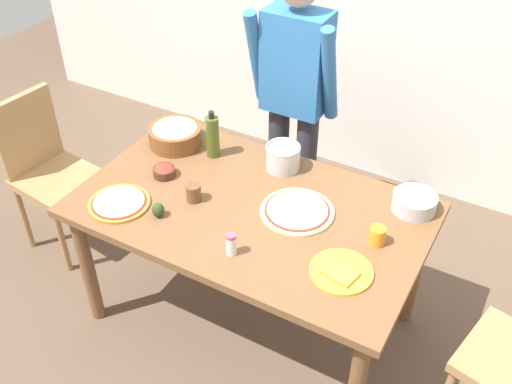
{
  "coord_description": "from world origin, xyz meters",
  "views": [
    {
      "loc": [
        1.05,
        -1.81,
        2.49
      ],
      "look_at": [
        0.0,
        0.05,
        0.81
      ],
      "focal_mm": 41.39,
      "sensor_mm": 36.0,
      "label": 1
    }
  ],
  "objects_px": {
    "avocado": "(158,210)",
    "dining_table": "(251,221)",
    "pizza_cooked_on_tray": "(119,203)",
    "olive_oil_bottle": "(212,136)",
    "cup_orange": "(377,236)",
    "small_sauce_bowl": "(164,171)",
    "mixing_bowl_steel": "(414,203)",
    "steel_pot": "(283,157)",
    "pizza_raw_on_board": "(297,211)",
    "popcorn_bowl": "(175,134)",
    "salt_shaker": "(231,244)",
    "cup_small_brown": "(194,193)",
    "plate_with_slice": "(341,272)",
    "person_cook": "(295,94)",
    "chair_wooden_left": "(47,166)"
  },
  "relations": [
    {
      "from": "cup_orange",
      "to": "cup_small_brown",
      "type": "xyz_separation_m",
      "value": [
        -0.84,
        -0.14,
        0.0
      ]
    },
    {
      "from": "pizza_raw_on_board",
      "to": "cup_orange",
      "type": "bearing_deg",
      "value": -2.54
    },
    {
      "from": "pizza_raw_on_board",
      "to": "mixing_bowl_steel",
      "type": "bearing_deg",
      "value": 31.74
    },
    {
      "from": "olive_oil_bottle",
      "to": "mixing_bowl_steel",
      "type": "bearing_deg",
      "value": 4.25
    },
    {
      "from": "pizza_raw_on_board",
      "to": "avocado",
      "type": "xyz_separation_m",
      "value": [
        -0.53,
        -0.33,
        0.03
      ]
    },
    {
      "from": "plate_with_slice",
      "to": "dining_table",
      "type": "bearing_deg",
      "value": 160.29
    },
    {
      "from": "dining_table",
      "to": "cup_orange",
      "type": "bearing_deg",
      "value": 4.72
    },
    {
      "from": "cup_small_brown",
      "to": "salt_shaker",
      "type": "height_order",
      "value": "salt_shaker"
    },
    {
      "from": "pizza_raw_on_board",
      "to": "small_sauce_bowl",
      "type": "bearing_deg",
      "value": -174.35
    },
    {
      "from": "chair_wooden_left",
      "to": "small_sauce_bowl",
      "type": "bearing_deg",
      "value": 1.49
    },
    {
      "from": "pizza_cooked_on_tray",
      "to": "salt_shaker",
      "type": "relative_size",
      "value": 2.7
    },
    {
      "from": "pizza_raw_on_board",
      "to": "mixing_bowl_steel",
      "type": "relative_size",
      "value": 1.69
    },
    {
      "from": "plate_with_slice",
      "to": "olive_oil_bottle",
      "type": "height_order",
      "value": "olive_oil_bottle"
    },
    {
      "from": "dining_table",
      "to": "mixing_bowl_steel",
      "type": "distance_m",
      "value": 0.75
    },
    {
      "from": "small_sauce_bowl",
      "to": "pizza_cooked_on_tray",
      "type": "bearing_deg",
      "value": -99.92
    },
    {
      "from": "chair_wooden_left",
      "to": "steel_pot",
      "type": "relative_size",
      "value": 5.48
    },
    {
      "from": "pizza_cooked_on_tray",
      "to": "cup_small_brown",
      "type": "xyz_separation_m",
      "value": [
        0.28,
        0.2,
        0.03
      ]
    },
    {
      "from": "dining_table",
      "to": "plate_with_slice",
      "type": "distance_m",
      "value": 0.57
    },
    {
      "from": "cup_orange",
      "to": "dining_table",
      "type": "bearing_deg",
      "value": -175.28
    },
    {
      "from": "person_cook",
      "to": "pizza_raw_on_board",
      "type": "xyz_separation_m",
      "value": [
        0.36,
        -0.69,
        -0.17
      ]
    },
    {
      "from": "pizza_raw_on_board",
      "to": "popcorn_bowl",
      "type": "height_order",
      "value": "popcorn_bowl"
    },
    {
      "from": "pizza_cooked_on_tray",
      "to": "person_cook",
      "type": "bearing_deg",
      "value": 70.03
    },
    {
      "from": "pizza_raw_on_board",
      "to": "salt_shaker",
      "type": "xyz_separation_m",
      "value": [
        -0.12,
        -0.37,
        0.04
      ]
    },
    {
      "from": "olive_oil_bottle",
      "to": "avocado",
      "type": "xyz_separation_m",
      "value": [
        0.05,
        -0.53,
        -0.08
      ]
    },
    {
      "from": "person_cook",
      "to": "dining_table",
      "type": "bearing_deg",
      "value": -78.16
    },
    {
      "from": "plate_with_slice",
      "to": "popcorn_bowl",
      "type": "relative_size",
      "value": 0.93
    },
    {
      "from": "cup_small_brown",
      "to": "steel_pot",
      "type": "bearing_deg",
      "value": 60.66
    },
    {
      "from": "cup_orange",
      "to": "salt_shaker",
      "type": "height_order",
      "value": "salt_shaker"
    },
    {
      "from": "avocado",
      "to": "cup_orange",
      "type": "bearing_deg",
      "value": 18.69
    },
    {
      "from": "pizza_cooked_on_tray",
      "to": "cup_orange",
      "type": "relative_size",
      "value": 3.37
    },
    {
      "from": "steel_pot",
      "to": "cup_orange",
      "type": "relative_size",
      "value": 2.04
    },
    {
      "from": "plate_with_slice",
      "to": "avocado",
      "type": "xyz_separation_m",
      "value": [
        -0.85,
        -0.07,
        0.03
      ]
    },
    {
      "from": "person_cook",
      "to": "pizza_raw_on_board",
      "type": "height_order",
      "value": "person_cook"
    },
    {
      "from": "mixing_bowl_steel",
      "to": "avocado",
      "type": "xyz_separation_m",
      "value": [
        -0.99,
        -0.61,
        -0.01
      ]
    },
    {
      "from": "popcorn_bowl",
      "to": "pizza_cooked_on_tray",
      "type": "bearing_deg",
      "value": -82.99
    },
    {
      "from": "steel_pot",
      "to": "salt_shaker",
      "type": "height_order",
      "value": "steel_pot"
    },
    {
      "from": "popcorn_bowl",
      "to": "dining_table",
      "type": "bearing_deg",
      "value": -23.28
    },
    {
      "from": "pizza_cooked_on_tray",
      "to": "olive_oil_bottle",
      "type": "relative_size",
      "value": 1.12
    },
    {
      "from": "chair_wooden_left",
      "to": "avocado",
      "type": "bearing_deg",
      "value": -13.41
    },
    {
      "from": "avocado",
      "to": "dining_table",
      "type": "bearing_deg",
      "value": 38.61
    },
    {
      "from": "mixing_bowl_steel",
      "to": "olive_oil_bottle",
      "type": "distance_m",
      "value": 1.04
    },
    {
      "from": "small_sauce_bowl",
      "to": "olive_oil_bottle",
      "type": "relative_size",
      "value": 0.43
    },
    {
      "from": "chair_wooden_left",
      "to": "plate_with_slice",
      "type": "relative_size",
      "value": 3.65
    },
    {
      "from": "person_cook",
      "to": "cup_orange",
      "type": "bearing_deg",
      "value": -43.42
    },
    {
      "from": "small_sauce_bowl",
      "to": "avocado",
      "type": "xyz_separation_m",
      "value": [
        0.16,
        -0.26,
        0.01
      ]
    },
    {
      "from": "cup_orange",
      "to": "popcorn_bowl",
      "type": "bearing_deg",
      "value": 169.96
    },
    {
      "from": "plate_with_slice",
      "to": "olive_oil_bottle",
      "type": "relative_size",
      "value": 1.02
    },
    {
      "from": "plate_with_slice",
      "to": "mixing_bowl_steel",
      "type": "relative_size",
      "value": 1.3
    },
    {
      "from": "small_sauce_bowl",
      "to": "steel_pot",
      "type": "xyz_separation_m",
      "value": [
        0.48,
        0.34,
        0.04
      ]
    },
    {
      "from": "mixing_bowl_steel",
      "to": "plate_with_slice",
      "type": "bearing_deg",
      "value": -103.73
    }
  ]
}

